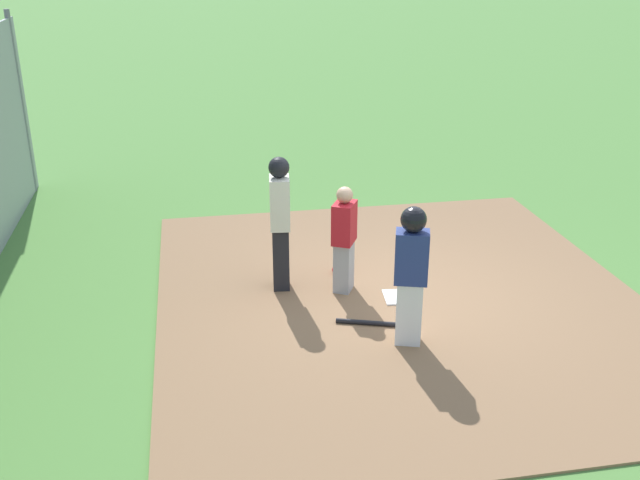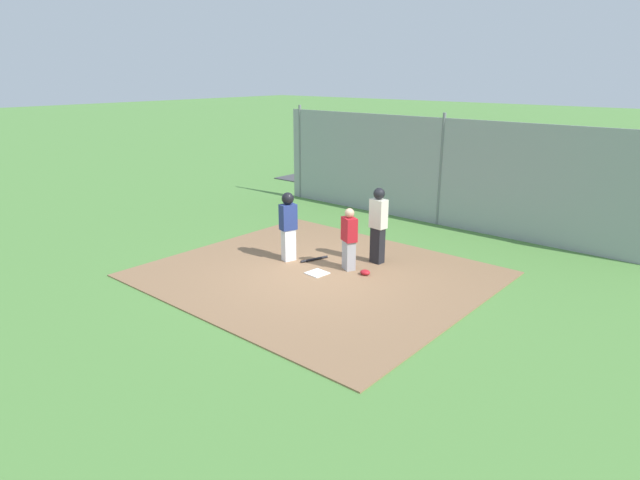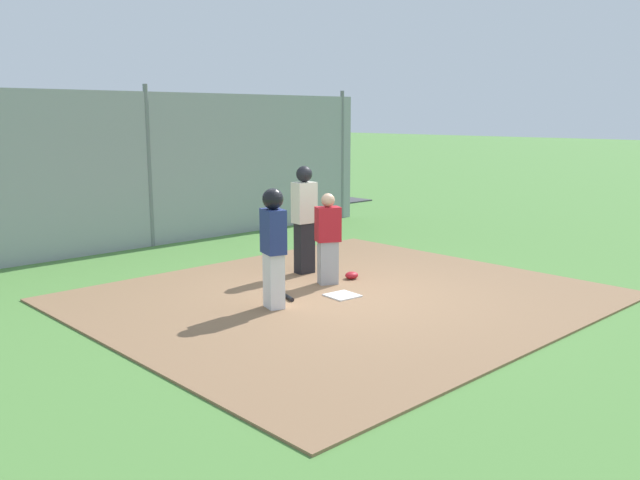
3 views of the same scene
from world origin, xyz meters
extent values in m
plane|color=#51843D|center=(0.00, 0.00, 0.00)|extent=(140.00, 140.00, 0.00)
cube|color=#896647|center=(0.00, 0.00, 0.01)|extent=(7.20, 6.40, 0.03)
cube|color=white|center=(0.00, 0.00, 0.04)|extent=(0.48, 0.48, 0.02)
cube|color=#9E9EA3|center=(-0.38, -0.70, 0.38)|extent=(0.37, 0.33, 0.70)
cube|color=#B21923|center=(-0.38, -0.70, 1.01)|extent=(0.46, 0.41, 0.56)
sphere|color=tan|center=(-0.38, -0.70, 1.40)|extent=(0.22, 0.22, 0.22)
cube|color=black|center=(-0.61, -1.53, 0.47)|extent=(0.32, 0.25, 0.88)
cube|color=beige|center=(-0.61, -1.53, 1.26)|extent=(0.41, 0.30, 0.70)
sphere|color=black|center=(-0.61, -1.53, 1.74)|extent=(0.28, 0.28, 0.28)
cube|color=silver|center=(1.14, -0.24, 0.42)|extent=(0.30, 0.35, 0.79)
cube|color=navy|center=(1.14, -0.24, 1.13)|extent=(0.36, 0.44, 0.63)
sphere|color=tan|center=(1.14, -0.24, 1.57)|extent=(0.25, 0.25, 0.25)
sphere|color=black|center=(1.14, -0.24, 1.59)|extent=(0.30, 0.30, 0.30)
cylinder|color=black|center=(0.64, -0.63, 0.06)|extent=(0.30, 0.73, 0.06)
ellipsoid|color=#B21923|center=(-0.89, -0.66, 0.09)|extent=(0.24, 0.20, 0.12)
cylinder|color=slate|center=(-5.70, -5.64, 1.68)|extent=(0.10, 0.10, 3.35)
camera|label=1|loc=(8.41, -2.63, 4.46)|focal=41.00mm
camera|label=2|loc=(-7.53, 8.67, 4.48)|focal=29.91mm
camera|label=3|loc=(6.99, 6.86, 2.73)|focal=37.52mm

